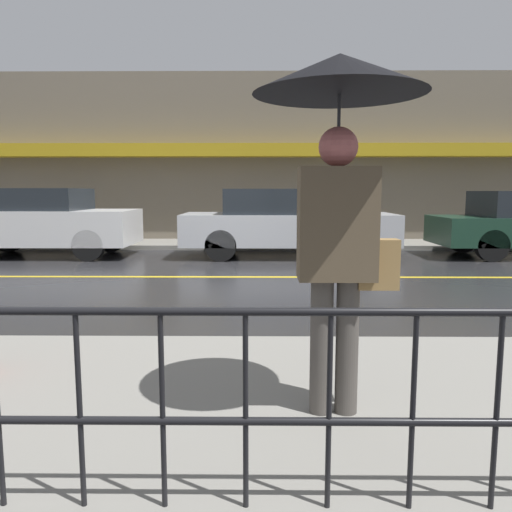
{
  "coord_description": "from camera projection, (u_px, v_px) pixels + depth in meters",
  "views": [
    {
      "loc": [
        0.59,
        -8.52,
        1.48
      ],
      "look_at": [
        0.54,
        -3.58,
        0.84
      ],
      "focal_mm": 35.0,
      "sensor_mm": 36.0,
      "label": 1
    }
  ],
  "objects": [
    {
      "name": "pedestrian",
      "position": [
        339.0,
        141.0,
        2.89
      ],
      "size": [
        1.0,
        1.0,
        2.14
      ],
      "color": "#4C4742",
      "rests_on": "sidewalk_near"
    },
    {
      "name": "car_white",
      "position": [
        43.0,
        222.0,
        11.33
      ],
      "size": [
        4.05,
        1.82,
        1.54
      ],
      "color": "silver",
      "rests_on": "ground_plane"
    },
    {
      "name": "sidewalk_far",
      "position": [
        239.0,
        244.0,
        13.45
      ],
      "size": [
        28.0,
        1.83,
        0.12
      ],
      "color": "gray",
      "rests_on": "ground_plane"
    },
    {
      "name": "building_storefront",
      "position": [
        241.0,
        158.0,
        14.18
      ],
      "size": [
        28.0,
        0.85,
        4.78
      ],
      "color": "#706656",
      "rests_on": "ground_plane"
    },
    {
      "name": "railing_foreground",
      "position": [
        120.0,
        382.0,
        2.1
      ],
      "size": [
        12.0,
        0.04,
        0.88
      ],
      "color": "black",
      "rests_on": "sidewalk_near"
    },
    {
      "name": "lane_marking",
      "position": [
        227.0,
        277.0,
        8.64
      ],
      "size": [
        25.2,
        0.12,
        0.01
      ],
      "color": "gold",
      "rests_on": "ground_plane"
    },
    {
      "name": "ground_plane",
      "position": [
        227.0,
        277.0,
        8.64
      ],
      "size": [
        80.0,
        80.0,
        0.0
      ],
      "primitive_type": "plane",
      "color": "#262628"
    },
    {
      "name": "sidewalk_near",
      "position": [
        172.0,
        405.0,
        3.33
      ],
      "size": [
        28.0,
        2.81,
        0.12
      ],
      "color": "gray",
      "rests_on": "ground_plane"
    },
    {
      "name": "car_silver",
      "position": [
        286.0,
        222.0,
        11.27
      ],
      "size": [
        4.75,
        1.79,
        1.53
      ],
      "color": "#B2B5BA",
      "rests_on": "ground_plane"
    }
  ]
}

